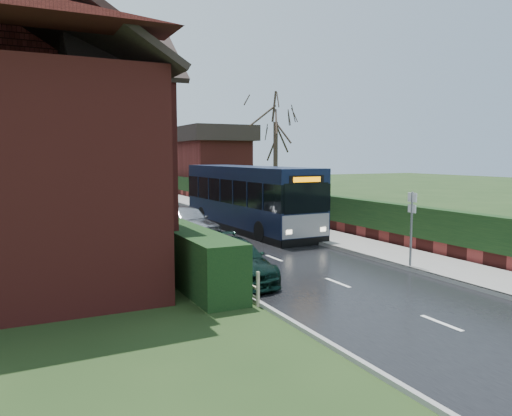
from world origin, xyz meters
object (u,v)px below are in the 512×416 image
bus_stop_sign (412,219)px  bus (249,199)px  brick_house (4,138)px  car_silver (185,222)px  car_green (233,260)px

bus_stop_sign → bus: bearing=99.4°
bus_stop_sign → brick_house: bearing=155.8°
car_silver → bus_stop_sign: bearing=-71.5°
car_green → brick_house: bearing=145.0°
brick_house → car_silver: (7.23, 3.10, -3.61)m
brick_house → car_green: bearing=-39.1°
car_green → bus_stop_sign: 6.08m
bus → car_green: bus is taller
brick_house → bus: bearing=20.5°
bus → car_silver: bus is taller
car_silver → car_green: (-1.11, -8.08, -0.16)m
brick_house → car_green: 8.74m
bus → bus_stop_sign: 10.52m
car_green → bus_stop_sign: size_ratio=1.61×
car_green → bus_stop_sign: bus_stop_sign is taller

